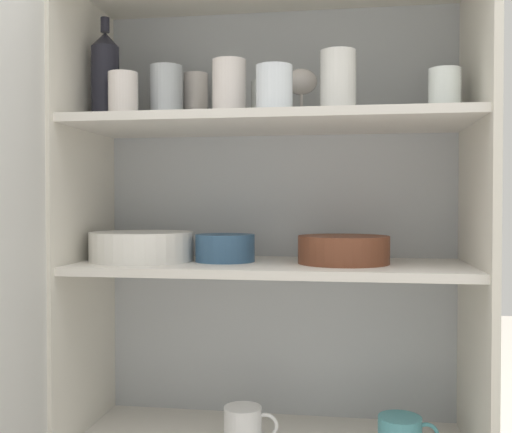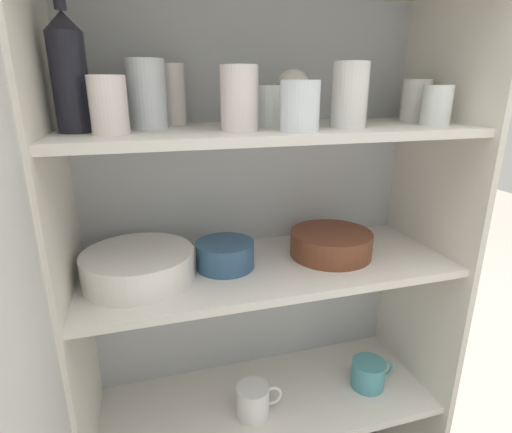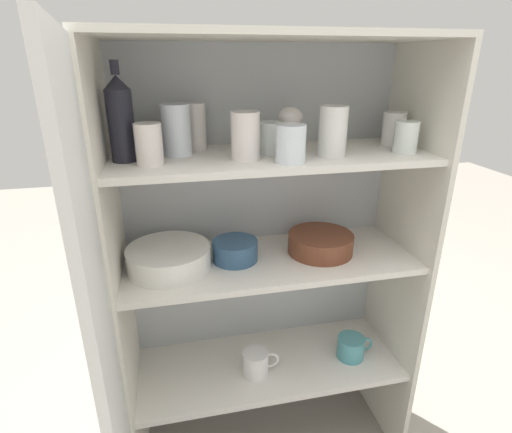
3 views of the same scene
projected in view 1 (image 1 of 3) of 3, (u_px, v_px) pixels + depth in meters
The scene contains 20 objects.
cupboard_back_panel at pixel (279, 283), 1.62m from camera, with size 0.96×0.02×1.45m, color #B2B7BC.
cupboard_side_left at pixel (85, 289), 1.51m from camera, with size 0.02×0.39×1.45m, color silver.
cupboard_side_right at pixel (476, 298), 1.37m from camera, with size 0.02×0.39×1.45m, color silver.
shelf_board_middle at pixel (271, 267), 1.43m from camera, with size 0.93×0.35×0.02m, color silver.
shelf_board_upper at pixel (271, 123), 1.43m from camera, with size 0.93×0.35×0.02m, color silver.
tumbler_glass_0 at pixel (123, 96), 1.42m from camera, with size 0.07×0.07×0.11m.
tumbler_glass_1 at pixel (268, 101), 1.44m from camera, with size 0.08×0.08×0.09m.
tumbler_glass_2 at pixel (166, 95), 1.51m from camera, with size 0.08×0.08×0.14m.
tumbler_glass_3 at pixel (445, 95), 1.40m from camera, with size 0.07×0.07×0.11m.
tumbler_glass_4 at pixel (274, 89), 1.31m from camera, with size 0.08×0.08×0.10m.
tumbler_glass_5 at pixel (338, 82), 1.34m from camera, with size 0.08×0.08×0.14m.
tumbler_glass_6 at pixel (196, 100), 1.57m from camera, with size 0.06×0.06×0.14m.
tumbler_glass_7 at pixel (445, 90), 1.30m from camera, with size 0.07×0.07×0.09m.
tumbler_glass_8 at pixel (229, 88), 1.38m from camera, with size 0.08×0.08×0.13m.
wine_glass_0 at pixel (301, 85), 1.47m from camera, with size 0.08×0.08×0.13m.
wine_bottle at pixel (105, 77), 1.48m from camera, with size 0.07×0.07×0.26m.
plate_stack_white at pixel (142, 246), 1.48m from camera, with size 0.26×0.26×0.07m.
mixing_bowl_large at pixel (344, 248), 1.41m from camera, with size 0.22×0.22×0.07m.
serving_bowl_small at pixel (225, 247), 1.46m from camera, with size 0.15×0.15×0.07m.
coffee_mug_extra_1 at pixel (244, 426), 1.41m from camera, with size 0.13×0.09×0.09m.
Camera 1 is at (0.18, -1.25, 0.94)m, focal length 42.00 mm.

